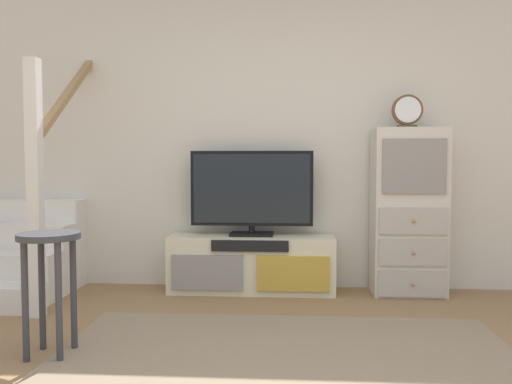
% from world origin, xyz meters
% --- Properties ---
extents(back_wall, '(6.40, 0.12, 2.70)m').
position_xyz_m(back_wall, '(0.00, 2.46, 1.35)').
color(back_wall, beige).
rests_on(back_wall, ground_plane).
extents(area_rug, '(2.60, 1.80, 0.01)m').
position_xyz_m(area_rug, '(0.00, 0.60, 0.01)').
color(area_rug, '#847056').
rests_on(area_rug, ground_plane).
extents(media_console, '(1.38, 0.38, 0.47)m').
position_xyz_m(media_console, '(-0.30, 2.19, 0.24)').
color(media_console, beige).
rests_on(media_console, ground_plane).
extents(television, '(1.02, 0.22, 0.71)m').
position_xyz_m(television, '(-0.30, 2.22, 0.85)').
color(television, black).
rests_on(television, media_console).
extents(side_cabinet, '(0.58, 0.38, 1.36)m').
position_xyz_m(side_cabinet, '(0.99, 2.20, 0.68)').
color(side_cabinet, beige).
rests_on(side_cabinet, ground_plane).
extents(desk_clock, '(0.24, 0.08, 0.27)m').
position_xyz_m(desk_clock, '(0.96, 2.19, 1.50)').
color(desk_clock, '#4C3823').
rests_on(desk_clock, side_cabinet).
extents(staircase, '(1.00, 1.36, 2.20)m').
position_xyz_m(staircase, '(-2.24, 2.20, 0.37)').
color(staircase, silver).
rests_on(staircase, ground_plane).
extents(bar_stool_near, '(0.34, 0.34, 0.69)m').
position_xyz_m(bar_stool_near, '(-1.32, 0.70, 0.52)').
color(bar_stool_near, '#333338').
rests_on(bar_stool_near, ground_plane).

